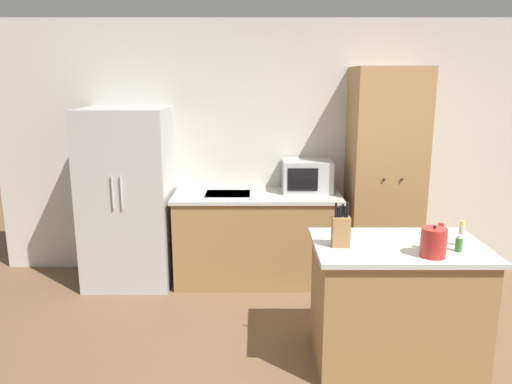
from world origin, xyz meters
The scene contains 12 objects.
wall_back centered at (0.00, 2.33, 1.30)m, with size 7.20×0.06×2.60m.
refrigerator centered at (-2.16, 1.94, 0.87)m, with size 0.83×0.75×1.74m.
back_counter centered at (-0.89, 1.96, 0.45)m, with size 1.64×0.71×0.91m.
pantry_cabinet centered at (0.37, 1.99, 1.06)m, with size 0.69×0.63×2.13m.
kitchen_island centered at (0.10, 0.47, 0.45)m, with size 1.19×0.79×0.89m.
microwave centered at (-0.39, 2.08, 1.06)m, with size 0.49×0.41×0.32m.
knife_block centered at (-0.32, 0.42, 1.00)m, with size 0.12×0.08×0.31m.
spice_bottle_tall_dark centered at (0.46, 0.32, 0.94)m, with size 0.05×0.05×0.11m.
spice_bottle_short_red centered at (0.24, 0.38, 0.93)m, with size 0.06×0.06×0.10m.
spice_bottle_amber_oil centered at (0.43, 0.60, 0.94)m, with size 0.05×0.05×0.11m.
spice_bottle_green_herb centered at (0.52, 0.43, 0.97)m, with size 0.04×0.04×0.18m.
kettle centered at (0.25, 0.22, 0.99)m, with size 0.16×0.16×0.21m.
Camera 1 is at (-0.90, -2.84, 2.02)m, focal length 35.00 mm.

